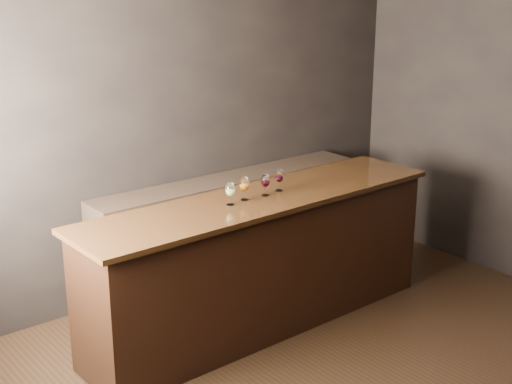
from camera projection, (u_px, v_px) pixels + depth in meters
ground at (357, 382)px, 5.08m from camera, size 5.00×5.00×0.00m
room_shell at (331, 137)px, 4.49m from camera, size 5.02×4.52×2.81m
bar_counter at (261, 264)px, 5.76m from camera, size 3.07×0.71×1.07m
bar_top at (262, 199)px, 5.59m from camera, size 3.17×0.79×0.04m
back_bar_shelf at (230, 228)px, 6.68m from camera, size 2.76×0.40×0.99m
glass_white at (230, 190)px, 5.37m from camera, size 0.07×0.07×0.17m
glass_amber at (244, 185)px, 5.48m from camera, size 0.08×0.08×0.18m
glass_red_a at (265, 182)px, 5.59m from camera, size 0.07×0.07×0.17m
glass_red_b at (279, 177)px, 5.71m from camera, size 0.07×0.07×0.17m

